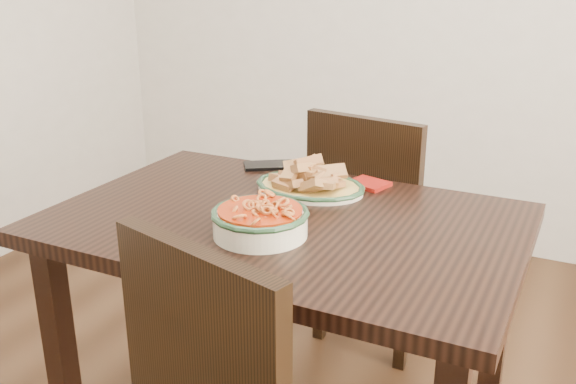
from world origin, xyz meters
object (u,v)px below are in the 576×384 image
at_px(fish_plate, 310,176).
at_px(noodle_bowl, 260,218).
at_px(chair_far, 375,219).
at_px(smartphone, 269,165).
at_px(dining_table, 285,253).

xyz_separation_m(fish_plate, noodle_bowl, (0.02, -0.34, -0.00)).
bearing_deg(fish_plate, chair_far, 84.63).
xyz_separation_m(noodle_bowl, smartphone, (-0.23, 0.49, -0.04)).
bearing_deg(chair_far, fish_plate, 93.76).
xyz_separation_m(chair_far, smartphone, (-0.25, -0.32, 0.26)).
height_order(dining_table, noodle_bowl, noodle_bowl).
bearing_deg(smartphone, fish_plate, -68.77).
height_order(chair_far, smartphone, chair_far).
bearing_deg(noodle_bowl, smartphone, 115.64).
relative_size(fish_plate, smartphone, 1.97).
relative_size(dining_table, smartphone, 7.49).
distance_m(dining_table, fish_plate, 0.26).
distance_m(dining_table, noodle_bowl, 0.20).
bearing_deg(dining_table, fish_plate, 96.37).
relative_size(chair_far, smartphone, 5.66).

